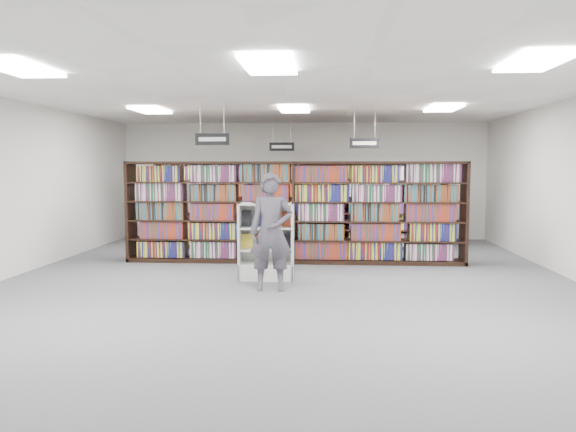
# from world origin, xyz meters

# --- Properties ---
(floor) EXTENTS (12.00, 12.00, 0.00)m
(floor) POSITION_xyz_m (0.00, 0.00, 0.00)
(floor) COLOR #4F4E53
(floor) RESTS_ON ground
(ceiling) EXTENTS (10.00, 12.00, 0.10)m
(ceiling) POSITION_xyz_m (0.00, 0.00, 3.20)
(ceiling) COLOR white
(ceiling) RESTS_ON wall_back
(wall_back) EXTENTS (10.00, 0.10, 3.20)m
(wall_back) POSITION_xyz_m (0.00, 6.00, 1.60)
(wall_back) COLOR silver
(wall_back) RESTS_ON ground
(wall_front) EXTENTS (10.00, 0.10, 3.20)m
(wall_front) POSITION_xyz_m (0.00, -6.00, 1.60)
(wall_front) COLOR silver
(wall_front) RESTS_ON ground
(wall_left) EXTENTS (0.10, 12.00, 3.20)m
(wall_left) POSITION_xyz_m (-5.00, 0.00, 1.60)
(wall_left) COLOR silver
(wall_left) RESTS_ON ground
(bookshelf_row_near) EXTENTS (7.00, 0.60, 2.10)m
(bookshelf_row_near) POSITION_xyz_m (0.00, 2.00, 1.05)
(bookshelf_row_near) COLOR black
(bookshelf_row_near) RESTS_ON floor
(bookshelf_row_mid) EXTENTS (7.00, 0.60, 2.10)m
(bookshelf_row_mid) POSITION_xyz_m (0.00, 4.00, 1.05)
(bookshelf_row_mid) COLOR black
(bookshelf_row_mid) RESTS_ON floor
(bookshelf_row_far) EXTENTS (7.00, 0.60, 2.10)m
(bookshelf_row_far) POSITION_xyz_m (0.00, 5.70, 1.05)
(bookshelf_row_far) COLOR black
(bookshelf_row_far) RESTS_ON floor
(aisle_sign_left) EXTENTS (0.65, 0.02, 0.80)m
(aisle_sign_left) POSITION_xyz_m (-1.50, 1.00, 2.53)
(aisle_sign_left) COLOR #B2B2B7
(aisle_sign_left) RESTS_ON ceiling
(aisle_sign_right) EXTENTS (0.65, 0.02, 0.80)m
(aisle_sign_right) POSITION_xyz_m (1.50, 3.00, 2.53)
(aisle_sign_right) COLOR #B2B2B7
(aisle_sign_right) RESTS_ON ceiling
(aisle_sign_center) EXTENTS (0.65, 0.02, 0.80)m
(aisle_sign_center) POSITION_xyz_m (-0.50, 5.00, 2.53)
(aisle_sign_center) COLOR #B2B2B7
(aisle_sign_center) RESTS_ON ceiling
(troffer_front_left) EXTENTS (0.60, 1.20, 0.04)m
(troffer_front_left) POSITION_xyz_m (-3.00, -3.00, 3.16)
(troffer_front_left) COLOR white
(troffer_front_left) RESTS_ON ceiling
(troffer_front_center) EXTENTS (0.60, 1.20, 0.04)m
(troffer_front_center) POSITION_xyz_m (0.00, -3.00, 3.16)
(troffer_front_center) COLOR white
(troffer_front_center) RESTS_ON ceiling
(troffer_front_right) EXTENTS (0.60, 1.20, 0.04)m
(troffer_front_right) POSITION_xyz_m (3.00, -3.00, 3.16)
(troffer_front_right) COLOR white
(troffer_front_right) RESTS_ON ceiling
(troffer_back_left) EXTENTS (0.60, 1.20, 0.04)m
(troffer_back_left) POSITION_xyz_m (-3.00, 2.00, 3.16)
(troffer_back_left) COLOR white
(troffer_back_left) RESTS_ON ceiling
(troffer_back_center) EXTENTS (0.60, 1.20, 0.04)m
(troffer_back_center) POSITION_xyz_m (0.00, 2.00, 3.16)
(troffer_back_center) COLOR white
(troffer_back_center) RESTS_ON ceiling
(troffer_back_right) EXTENTS (0.60, 1.20, 0.04)m
(troffer_back_right) POSITION_xyz_m (3.00, 2.00, 3.16)
(troffer_back_right) COLOR white
(troffer_back_right) RESTS_ON ceiling
(endcap_display) EXTENTS (0.98, 0.51, 1.36)m
(endcap_display) POSITION_xyz_m (-0.39, 0.21, 0.46)
(endcap_display) COLOR silver
(endcap_display) RESTS_ON floor
(open_book) EXTENTS (0.73, 0.56, 0.13)m
(open_book) POSITION_xyz_m (-0.32, 0.20, 1.39)
(open_book) COLOR black
(open_book) RESTS_ON endcap_display
(shopper) EXTENTS (0.72, 0.50, 1.89)m
(shopper) POSITION_xyz_m (-0.21, -0.70, 0.95)
(shopper) COLOR #4A454F
(shopper) RESTS_ON floor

